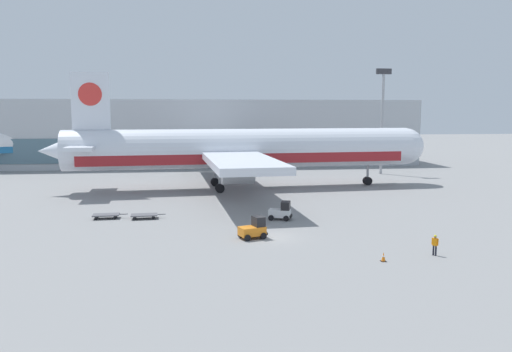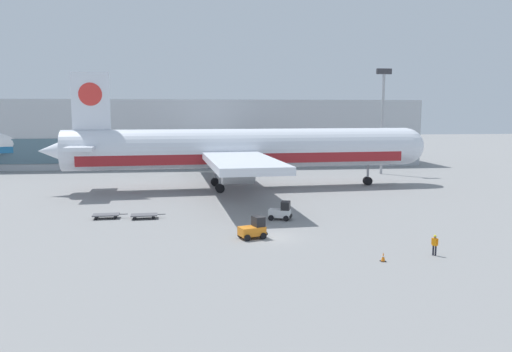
{
  "view_description": "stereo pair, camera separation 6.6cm",
  "coord_description": "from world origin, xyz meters",
  "px_view_note": "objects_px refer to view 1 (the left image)",
  "views": [
    {
      "loc": [
        -7.31,
        -44.44,
        11.51
      ],
      "look_at": [
        0.16,
        13.38,
        4.0
      ],
      "focal_mm": 35.0,
      "sensor_mm": 36.0,
      "label": 1
    },
    {
      "loc": [
        -7.25,
        -44.45,
        11.51
      ],
      "look_at": [
        0.16,
        13.38,
        4.0
      ],
      "focal_mm": 35.0,
      "sensor_mm": 36.0,
      "label": 2
    }
  ],
  "objects_px": {
    "light_mast": "(383,112)",
    "baggage_dolly_second": "(144,215)",
    "airplane_main": "(239,150)",
    "ground_crew_near": "(435,243)",
    "baggage_dolly_lead": "(106,215)",
    "baggage_tug_foreground": "(281,212)",
    "baggage_tug_mid": "(254,229)",
    "traffic_cone_near": "(383,257)"
  },
  "relations": [
    {
      "from": "baggage_tug_foreground",
      "to": "baggage_dolly_lead",
      "type": "xyz_separation_m",
      "value": [
        -18.78,
        2.92,
        -0.49
      ]
    },
    {
      "from": "airplane_main",
      "to": "baggage_tug_foreground",
      "type": "bearing_deg",
      "value": -87.41
    },
    {
      "from": "light_mast",
      "to": "airplane_main",
      "type": "height_order",
      "value": "light_mast"
    },
    {
      "from": "baggage_tug_mid",
      "to": "baggage_tug_foreground",
      "type": "bearing_deg",
      "value": 43.76
    },
    {
      "from": "airplane_main",
      "to": "ground_crew_near",
      "type": "distance_m",
      "value": 39.48
    },
    {
      "from": "light_mast",
      "to": "baggage_tug_mid",
      "type": "distance_m",
      "value": 54.42
    },
    {
      "from": "light_mast",
      "to": "baggage_dolly_lead",
      "type": "bearing_deg",
      "value": -142.5
    },
    {
      "from": "light_mast",
      "to": "ground_crew_near",
      "type": "xyz_separation_m",
      "value": [
        -15.7,
        -51.89,
        -10.44
      ]
    },
    {
      "from": "light_mast",
      "to": "baggage_dolly_second",
      "type": "height_order",
      "value": "light_mast"
    },
    {
      "from": "traffic_cone_near",
      "to": "baggage_tug_mid",
      "type": "bearing_deg",
      "value": 137.28
    },
    {
      "from": "baggage_tug_mid",
      "to": "traffic_cone_near",
      "type": "distance_m",
      "value": 12.37
    },
    {
      "from": "baggage_dolly_second",
      "to": "ground_crew_near",
      "type": "bearing_deg",
      "value": -38.26
    },
    {
      "from": "baggage_tug_mid",
      "to": "ground_crew_near",
      "type": "relative_size",
      "value": 1.61
    },
    {
      "from": "baggage_dolly_lead",
      "to": "traffic_cone_near",
      "type": "bearing_deg",
      "value": -41.38
    },
    {
      "from": "light_mast",
      "to": "baggage_dolly_second",
      "type": "xyz_separation_m",
      "value": [
        -40.23,
        -34.64,
        -11.05
      ]
    },
    {
      "from": "baggage_tug_mid",
      "to": "baggage_dolly_second",
      "type": "height_order",
      "value": "baggage_tug_mid"
    },
    {
      "from": "baggage_dolly_second",
      "to": "ground_crew_near",
      "type": "height_order",
      "value": "ground_crew_near"
    },
    {
      "from": "baggage_dolly_second",
      "to": "light_mast",
      "type": "bearing_deg",
      "value": 37.59
    },
    {
      "from": "airplane_main",
      "to": "ground_crew_near",
      "type": "height_order",
      "value": "airplane_main"
    },
    {
      "from": "baggage_tug_foreground",
      "to": "light_mast",
      "type": "bearing_deg",
      "value": 74.02
    },
    {
      "from": "baggage_tug_mid",
      "to": "ground_crew_near",
      "type": "bearing_deg",
      "value": -46.99
    },
    {
      "from": "baggage_tug_foreground",
      "to": "baggage_dolly_lead",
      "type": "relative_size",
      "value": 0.74
    },
    {
      "from": "baggage_dolly_lead",
      "to": "baggage_dolly_second",
      "type": "distance_m",
      "value": 4.16
    },
    {
      "from": "airplane_main",
      "to": "baggage_dolly_second",
      "type": "relative_size",
      "value": 15.54
    },
    {
      "from": "light_mast",
      "to": "baggage_tug_mid",
      "type": "relative_size",
      "value": 7.02
    },
    {
      "from": "baggage_dolly_second",
      "to": "ground_crew_near",
      "type": "relative_size",
      "value": 2.19
    },
    {
      "from": "traffic_cone_near",
      "to": "light_mast",
      "type": "bearing_deg",
      "value": 68.9
    },
    {
      "from": "light_mast",
      "to": "traffic_cone_near",
      "type": "height_order",
      "value": "light_mast"
    },
    {
      "from": "baggage_dolly_second",
      "to": "traffic_cone_near",
      "type": "distance_m",
      "value": 26.95
    },
    {
      "from": "baggage_dolly_lead",
      "to": "baggage_dolly_second",
      "type": "xyz_separation_m",
      "value": [
        4.12,
        -0.61,
        0.0
      ]
    },
    {
      "from": "light_mast",
      "to": "baggage_tug_foreground",
      "type": "distance_m",
      "value": 46.15
    },
    {
      "from": "baggage_dolly_lead",
      "to": "traffic_cone_near",
      "type": "relative_size",
      "value": 5.13
    },
    {
      "from": "baggage_tug_foreground",
      "to": "baggage_dolly_lead",
      "type": "distance_m",
      "value": 19.01
    },
    {
      "from": "airplane_main",
      "to": "traffic_cone_near",
      "type": "bearing_deg",
      "value": -82.34
    },
    {
      "from": "light_mast",
      "to": "baggage_dolly_lead",
      "type": "relative_size",
      "value": 5.18
    },
    {
      "from": "baggage_dolly_second",
      "to": "baggage_tug_foreground",
      "type": "bearing_deg",
      "value": -12.09
    },
    {
      "from": "baggage_tug_mid",
      "to": "baggage_dolly_lead",
      "type": "xyz_separation_m",
      "value": [
        -14.86,
        10.48,
        -0.49
      ]
    },
    {
      "from": "baggage_dolly_lead",
      "to": "traffic_cone_near",
      "type": "distance_m",
      "value": 30.48
    },
    {
      "from": "light_mast",
      "to": "baggage_tug_foreground",
      "type": "xyz_separation_m",
      "value": [
        -25.57,
        -36.95,
        -10.56
      ]
    },
    {
      "from": "baggage_dolly_second",
      "to": "ground_crew_near",
      "type": "xyz_separation_m",
      "value": [
        24.53,
        -17.25,
        0.61
      ]
    },
    {
      "from": "airplane_main",
      "to": "ground_crew_near",
      "type": "xyz_separation_m",
      "value": [
        12.24,
        -37.22,
        -4.84
      ]
    },
    {
      "from": "airplane_main",
      "to": "baggage_dolly_second",
      "type": "xyz_separation_m",
      "value": [
        -12.29,
        -19.97,
        -5.45
      ]
    }
  ]
}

